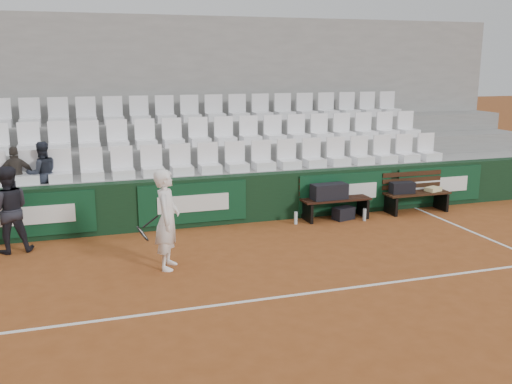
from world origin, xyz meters
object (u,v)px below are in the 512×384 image
water_bottle_near (296,218)px  ball_kid (8,210)px  bench_left (335,209)px  spectator_c (41,151)px  sports_bag_ground (344,213)px  spectator_b (14,154)px  sports_bag_left (329,191)px  tennis_player (167,220)px  water_bottle_far (364,215)px  sports_bag_right (402,188)px  bench_right (416,202)px

water_bottle_near → ball_kid: 5.50m
bench_left → water_bottle_near: (-0.97, -0.13, -0.10)m
bench_left → spectator_c: bearing=171.2°
sports_bag_ground → water_bottle_near: (-1.11, -0.02, -0.00)m
spectator_b → spectator_c: spectator_c is taller
sports_bag_left → sports_bag_ground: bearing=-18.0°
sports_bag_ground → tennis_player: tennis_player is taller
water_bottle_far → ball_kid: 6.98m
tennis_player → ball_kid: 3.02m
sports_bag_ground → spectator_b: spectator_b is taller
spectator_c → sports_bag_right: bearing=158.9°
water_bottle_far → spectator_b: (-6.88, 1.24, 1.46)m
sports_bag_left → water_bottle_far: size_ratio=2.97×
bench_right → water_bottle_far: size_ratio=5.81×
water_bottle_near → sports_bag_right: bearing=2.9°
water_bottle_far → water_bottle_near: bearing=172.1°
water_bottle_near → spectator_b: (-5.39, 1.03, 1.46)m
water_bottle_far → sports_bag_left: bearing=154.6°
tennis_player → spectator_c: (-1.97, 2.81, 0.80)m
bench_left → water_bottle_far: (0.52, -0.33, -0.10)m
bench_right → spectator_c: spectator_c is taller
water_bottle_far → tennis_player: (-4.43, -1.57, 0.69)m
ball_kid → spectator_c: spectator_c is taller
ball_kid → sports_bag_right: bearing=175.8°
spectator_c → bench_right: bearing=159.0°
tennis_player → spectator_c: size_ratio=1.32×
sports_bag_right → ball_kid: size_ratio=0.34×
ball_kid → water_bottle_near: bearing=175.3°
water_bottle_far → spectator_c: spectator_c is taller
bench_right → water_bottle_near: (-2.95, -0.10, -0.10)m
bench_right → sports_bag_right: bearing=175.2°
bench_left → water_bottle_near: bearing=-172.5°
water_bottle_far → spectator_c: (-6.40, 1.24, 1.49)m
tennis_player → spectator_b: (-2.45, 2.81, 0.77)m
tennis_player → bench_left: bearing=26.0°
sports_bag_left → spectator_b: size_ratio=0.65×
spectator_c → water_bottle_near: bearing=153.9°
tennis_player → spectator_c: bearing=125.1°
ball_kid → sports_bag_ground: bearing=175.3°
sports_bag_right → tennis_player: 5.84m
water_bottle_far → spectator_c: size_ratio=0.21×
water_bottle_near → spectator_c: (-4.91, 1.03, 1.49)m
sports_bag_left → spectator_b: spectator_b is taller
ball_kid → spectator_b: (0.08, 1.16, 0.81)m
sports_bag_right → spectator_b: bearing=173.5°
tennis_player → ball_kid: size_ratio=1.06×
sports_bag_right → spectator_b: (-7.97, 0.90, 1.01)m
bench_left → spectator_b: 6.56m
sports_bag_ground → water_bottle_far: size_ratio=1.71×
water_bottle_near → water_bottle_far: bearing=-7.9°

